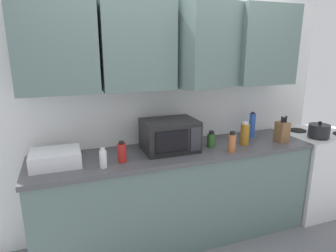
# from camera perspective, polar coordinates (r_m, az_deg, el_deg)

# --- Properties ---
(wall_back_with_cabinets) EXTENTS (3.45, 0.51, 2.60)m
(wall_back_with_cabinets) POSITION_cam_1_polar(r_m,az_deg,el_deg) (2.72, 0.18, 10.44)
(wall_back_with_cabinets) COLOR white
(wall_back_with_cabinets) RESTS_ON ground_plane
(counter_run) EXTENTS (2.58, 0.63, 0.90)m
(counter_run) POSITION_cam_1_polar(r_m,az_deg,el_deg) (2.83, 1.80, -13.30)
(counter_run) COLOR slate
(counter_run) RESTS_ON ground_plane
(stove_range) EXTENTS (0.76, 0.64, 0.91)m
(stove_range) POSITION_cam_1_polar(r_m,az_deg,el_deg) (3.73, 26.84, -7.81)
(stove_range) COLOR silver
(stove_range) RESTS_ON ground_plane
(kettle) EXTENTS (0.21, 0.21, 0.17)m
(kettle) POSITION_cam_1_polar(r_m,az_deg,el_deg) (3.36, 27.61, -0.81)
(kettle) COLOR black
(kettle) RESTS_ON stove_range
(microwave) EXTENTS (0.48, 0.37, 0.28)m
(microwave) POSITION_cam_1_polar(r_m,az_deg,el_deg) (2.60, 0.34, -1.84)
(microwave) COLOR black
(microwave) RESTS_ON counter_run
(dish_rack) EXTENTS (0.38, 0.30, 0.12)m
(dish_rack) POSITION_cam_1_polar(r_m,az_deg,el_deg) (2.46, -21.26, -5.89)
(dish_rack) COLOR silver
(dish_rack) RESTS_ON counter_run
(knife_block) EXTENTS (0.10, 0.12, 0.26)m
(knife_block) POSITION_cam_1_polar(r_m,az_deg,el_deg) (3.06, 21.53, -1.04)
(knife_block) COLOR brown
(knife_block) RESTS_ON counter_run
(bottle_red_sauce) EXTENTS (0.07, 0.07, 0.18)m
(bottle_red_sauce) POSITION_cam_1_polar(r_m,az_deg,el_deg) (2.38, -9.08, -5.16)
(bottle_red_sauce) COLOR red
(bottle_red_sauce) RESTS_ON counter_run
(bottle_blue_cleaner) EXTENTS (0.06, 0.06, 0.27)m
(bottle_blue_cleaner) POSITION_cam_1_polar(r_m,az_deg,el_deg) (3.11, 16.24, 0.14)
(bottle_blue_cleaner) COLOR #2D56B7
(bottle_blue_cleaner) RESTS_ON counter_run
(bottle_white_jar) EXTENTS (0.06, 0.06, 0.16)m
(bottle_white_jar) POSITION_cam_1_polar(r_m,az_deg,el_deg) (2.29, -12.64, -6.28)
(bottle_white_jar) COLOR white
(bottle_white_jar) RESTS_ON counter_run
(bottle_amber_vinegar) EXTENTS (0.08, 0.08, 0.22)m
(bottle_amber_vinegar) POSITION_cam_1_polar(r_m,az_deg,el_deg) (2.86, 14.89, -1.51)
(bottle_amber_vinegar) COLOR #AD701E
(bottle_amber_vinegar) RESTS_ON counter_run
(bottle_spice_jar) EXTENTS (0.07, 0.07, 0.19)m
(bottle_spice_jar) POSITION_cam_1_polar(r_m,az_deg,el_deg) (2.63, 12.50, -3.16)
(bottle_spice_jar) COLOR #BC6638
(bottle_spice_jar) RESTS_ON counter_run
(bottle_green_oil) EXTENTS (0.08, 0.08, 0.15)m
(bottle_green_oil) POSITION_cam_1_polar(r_m,az_deg,el_deg) (2.74, 8.51, -2.70)
(bottle_green_oil) COLOR #386B2D
(bottle_green_oil) RESTS_ON counter_run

